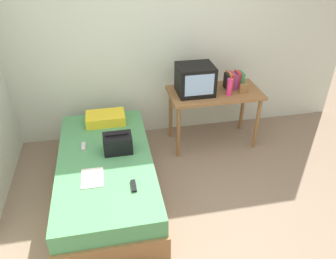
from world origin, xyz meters
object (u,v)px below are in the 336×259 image
(book_row, at_px, (234,80))
(remote_dark, at_px, (134,186))
(tv, at_px, (195,80))
(water_bottle, at_px, (229,87))
(bed, at_px, (107,176))
(handbag, at_px, (118,143))
(remote_silver, at_px, (83,146))
(picture_frame, at_px, (244,89))
(magazine, at_px, (92,178))
(pillow, at_px, (106,118))
(desk, at_px, (214,98))

(book_row, xyz_separation_m, remote_dark, (-1.44, -1.32, -0.37))
(tv, distance_m, water_bottle, 0.43)
(bed, bearing_deg, remote_dark, -63.61)
(bed, relative_size, book_row, 8.80)
(handbag, relative_size, remote_dark, 1.92)
(remote_silver, bearing_deg, handbag, -21.90)
(tv, relative_size, remote_silver, 3.06)
(tv, relative_size, picture_frame, 3.66)
(book_row, height_order, remote_dark, book_row)
(remote_silver, bearing_deg, magazine, -80.44)
(remote_silver, bearing_deg, book_row, 16.88)
(water_bottle, xyz_separation_m, magazine, (-1.69, -0.93, -0.38))
(bed, height_order, water_bottle, water_bottle)
(water_bottle, height_order, magazine, water_bottle)
(remote_dark, bearing_deg, tv, 54.15)
(remote_dark, xyz_separation_m, remote_silver, (-0.47, 0.74, 0.00))
(pillow, bearing_deg, bed, -93.34)
(water_bottle, xyz_separation_m, remote_dark, (-1.31, -1.13, -0.37))
(handbag, bearing_deg, book_row, 25.29)
(desk, bearing_deg, bed, -151.99)
(magazine, bearing_deg, handbag, 54.79)
(book_row, xyz_separation_m, picture_frame, (0.07, -0.18, -0.04))
(bed, xyz_separation_m, remote_silver, (-0.22, 0.24, 0.26))
(picture_frame, relative_size, handbag, 0.40)
(water_bottle, relative_size, book_row, 0.92)
(magazine, height_order, remote_silver, remote_silver)
(book_row, relative_size, magazine, 0.78)
(tv, height_order, magazine, tv)
(magazine, distance_m, remote_dark, 0.43)
(bed, relative_size, pillow, 4.30)
(water_bottle, height_order, remote_silver, water_bottle)
(desk, bearing_deg, remote_dark, -133.09)
(tv, bearing_deg, bed, -146.66)
(tv, height_order, handbag, tv)
(tv, bearing_deg, remote_dark, -125.85)
(picture_frame, xyz_separation_m, handbag, (-1.61, -0.55, -0.23))
(magazine, bearing_deg, tv, 39.58)
(picture_frame, distance_m, remote_dark, 1.93)
(book_row, distance_m, pillow, 1.68)
(picture_frame, bearing_deg, remote_dark, -142.85)
(picture_frame, bearing_deg, bed, -159.89)
(pillow, height_order, remote_silver, pillow)
(picture_frame, bearing_deg, water_bottle, -175.62)
(water_bottle, distance_m, pillow, 1.56)
(desk, relative_size, remote_silver, 8.06)
(handbag, distance_m, remote_dark, 0.61)
(tv, xyz_separation_m, handbag, (-1.01, -0.67, -0.35))
(bed, relative_size, remote_silver, 13.89)
(magazine, bearing_deg, remote_silver, 99.56)
(desk, xyz_separation_m, remote_silver, (-1.65, -0.52, -0.17))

